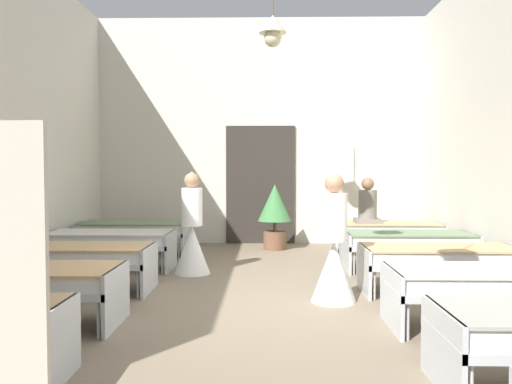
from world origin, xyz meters
The scene contains 14 objects.
ground_plane centered at (0.00, 0.00, -0.05)m, with size 7.21×10.64×0.10m, color #7A6B56.
room_shell centered at (0.00, 1.34, 2.30)m, with size 7.01×10.24×4.58m.
bed_left_row_2 centered at (-2.25, -0.72, 0.44)m, with size 1.90×0.84×0.57m.
bed_right_row_2 centered at (2.25, -0.72, 0.44)m, with size 1.90×0.84×0.57m.
bed_left_row_3 centered at (-2.25, 0.72, 0.44)m, with size 1.90×0.84×0.57m.
bed_right_row_3 centered at (2.25, 0.72, 0.44)m, with size 1.90×0.84×0.57m.
bed_left_row_4 centered at (-2.25, 2.16, 0.44)m, with size 1.90×0.84×0.57m.
bed_right_row_4 centered at (2.25, 2.16, 0.44)m, with size 1.90×0.84×0.57m.
bed_left_row_5 centered at (-2.25, 3.60, 0.44)m, with size 1.90×0.84×0.57m.
bed_right_row_5 centered at (2.25, 3.60, 0.44)m, with size 1.90×0.84×0.57m.
nurse_near_aisle centered at (-0.95, 1.85, 0.53)m, with size 0.52×0.52×1.49m.
nurse_mid_aisle centered at (0.90, 0.28, 0.53)m, with size 0.52×0.52×1.49m.
patient_seated_secondary centered at (1.90, 3.53, 0.87)m, with size 0.44×0.44×0.80m.
potted_plant centered at (0.28, 4.18, 0.76)m, with size 0.63×0.63×1.24m.
Camera 1 is at (0.13, -5.71, 1.52)m, focal length 36.83 mm.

